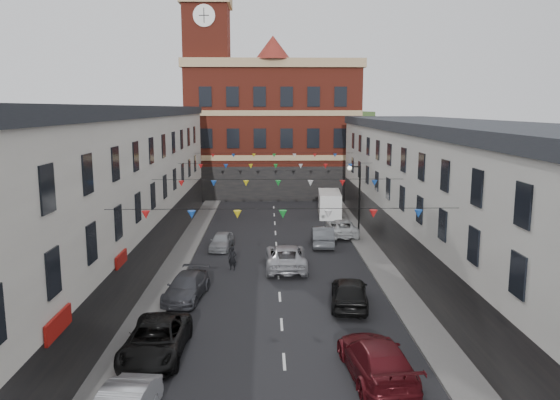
{
  "coord_description": "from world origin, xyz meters",
  "views": [
    {
      "loc": [
        -0.68,
        -29.52,
        10.57
      ],
      "look_at": [
        0.17,
        6.53,
        4.47
      ],
      "focal_mm": 35.0,
      "sensor_mm": 36.0,
      "label": 1
    }
  ],
  "objects": [
    {
      "name": "car_right_f",
      "position": [
        5.5,
        14.85,
        0.7
      ],
      "size": [
        2.44,
        5.08,
        1.4
      ],
      "primitive_type": "imported",
      "rotation": [
        0.0,
        0.0,
        3.17
      ],
      "color": "silver",
      "rests_on": "ground"
    },
    {
      "name": "moving_car",
      "position": [
        0.54,
        5.62,
        0.8
      ],
      "size": [
        2.66,
        5.76,
        1.6
      ],
      "primitive_type": "imported",
      "rotation": [
        0.0,
        0.0,
        3.14
      ],
      "color": "#A6A7AD",
      "rests_on": "ground"
    },
    {
      "name": "civic_building",
      "position": [
        0.0,
        37.95,
        8.14
      ],
      "size": [
        20.6,
        13.3,
        18.5
      ],
      "color": "maroon",
      "rests_on": "ground"
    },
    {
      "name": "car_left_e",
      "position": [
        -4.17,
        10.71,
        0.64
      ],
      "size": [
        1.86,
        3.89,
        1.28
      ],
      "primitive_type": "imported",
      "rotation": [
        0.0,
        0.0,
        -0.1
      ],
      "color": "gray",
      "rests_on": "ground"
    },
    {
      "name": "clock_tower",
      "position": [
        -7.5,
        35.0,
        14.93
      ],
      "size": [
        5.6,
        5.6,
        30.0
      ],
      "color": "maroon",
      "rests_on": "ground"
    },
    {
      "name": "terrace_right",
      "position": [
        11.78,
        1.0,
        4.85
      ],
      "size": [
        8.4,
        56.0,
        9.7
      ],
      "color": "beige",
      "rests_on": "ground"
    },
    {
      "name": "ground",
      "position": [
        0.0,
        0.0,
        0.0
      ],
      "size": [
        160.0,
        160.0,
        0.0
      ],
      "primitive_type": "plane",
      "color": "black",
      "rests_on": "ground"
    },
    {
      "name": "car_right_e",
      "position": [
        3.6,
        11.66,
        0.76
      ],
      "size": [
        1.86,
        4.72,
        1.53
      ],
      "primitive_type": "imported",
      "rotation": [
        0.0,
        0.0,
        3.09
      ],
      "color": "#4C4F54",
      "rests_on": "ground"
    },
    {
      "name": "distant_hill",
      "position": [
        -4.0,
        62.0,
        5.0
      ],
      "size": [
        40.0,
        14.0,
        10.0
      ],
      "primitive_type": "cube",
      "color": "#305125",
      "rests_on": "ground"
    },
    {
      "name": "pedestrian",
      "position": [
        -3.0,
        5.3,
        0.79
      ],
      "size": [
        0.67,
        0.54,
        1.58
      ],
      "primitive_type": "imported",
      "rotation": [
        0.0,
        0.0,
        -0.33
      ],
      "color": "black",
      "rests_on": "ground"
    },
    {
      "name": "white_van",
      "position": [
        5.48,
        23.56,
        1.19
      ],
      "size": [
        2.42,
        5.51,
        2.38
      ],
      "primitive_type": "cube",
      "rotation": [
        0.0,
        0.0,
        -0.07
      ],
      "color": "white",
      "rests_on": "ground"
    },
    {
      "name": "pavement_left",
      "position": [
        -6.9,
        2.0,
        0.07
      ],
      "size": [
        1.8,
        64.0,
        0.15
      ],
      "primitive_type": "cube",
      "color": "#605E5B",
      "rests_on": "ground"
    },
    {
      "name": "car_right_c",
      "position": [
        3.6,
        -9.52,
        0.81
      ],
      "size": [
        2.75,
        5.75,
        1.62
      ],
      "primitive_type": "imported",
      "rotation": [
        0.0,
        0.0,
        3.23
      ],
      "color": "#531016",
      "rests_on": "ground"
    },
    {
      "name": "street_lamp",
      "position": [
        6.55,
        14.0,
        3.9
      ],
      "size": [
        1.1,
        0.36,
        6.0
      ],
      "color": "black",
      "rests_on": "ground"
    },
    {
      "name": "pavement_right",
      "position": [
        6.9,
        2.0,
        0.07
      ],
      "size": [
        1.8,
        64.0,
        0.15
      ],
      "primitive_type": "cube",
      "color": "#605E5B",
      "rests_on": "ground"
    },
    {
      "name": "terrace_left",
      "position": [
        -11.78,
        1.0,
        5.35
      ],
      "size": [
        8.4,
        56.0,
        10.7
      ],
      "color": "beige",
      "rests_on": "ground"
    },
    {
      "name": "car_right_d",
      "position": [
        3.71,
        -1.6,
        0.82
      ],
      "size": [
        2.51,
        5.0,
        1.64
      ],
      "primitive_type": "imported",
      "rotation": [
        0.0,
        0.0,
        3.02
      ],
      "color": "black",
      "rests_on": "ground"
    },
    {
      "name": "car_left_c",
      "position": [
        -5.5,
        -7.36,
        0.75
      ],
      "size": [
        2.59,
        5.42,
        1.49
      ],
      "primitive_type": "imported",
      "rotation": [
        0.0,
        0.0,
        -0.02
      ],
      "color": "black",
      "rests_on": "ground"
    },
    {
      "name": "car_left_d",
      "position": [
        -5.23,
        -0.13,
        0.68
      ],
      "size": [
        2.5,
        4.91,
        1.37
      ],
      "primitive_type": "imported",
      "rotation": [
        0.0,
        0.0,
        -0.13
      ],
      "color": "#3A3B41",
      "rests_on": "ground"
    }
  ]
}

